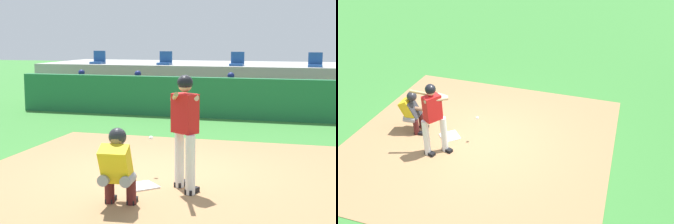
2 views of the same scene
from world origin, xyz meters
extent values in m
plane|color=#387A33|center=(0.00, 0.00, 0.00)|extent=(80.00, 80.00, 0.00)
cube|color=#9E754C|center=(0.00, 0.00, 0.01)|extent=(6.40, 6.40, 0.01)
cube|color=white|center=(0.00, -0.80, 0.02)|extent=(0.62, 0.62, 0.02)
cylinder|color=silver|center=(0.57, -0.65, 0.46)|extent=(0.15, 0.15, 0.92)
cylinder|color=silver|center=(0.83, -0.97, 0.46)|extent=(0.15, 0.15, 0.92)
cube|color=red|center=(0.70, -0.81, 1.22)|extent=(0.45, 0.40, 0.60)
sphere|color=tan|center=(0.70, -0.81, 1.65)|extent=(0.21, 0.21, 0.21)
sphere|color=black|center=(0.70, -0.81, 1.68)|extent=(0.24, 0.24, 0.24)
cylinder|color=tan|center=(0.48, -0.65, 1.43)|extent=(0.17, 0.27, 0.17)
cylinder|color=tan|center=(0.67, -0.71, 1.43)|extent=(0.52, 0.41, 0.18)
cylinder|color=tan|center=(0.58, -0.94, 1.48)|extent=(0.32, 0.82, 0.24)
cube|color=black|center=(0.59, -0.59, 0.04)|extent=(0.19, 0.28, 0.09)
cube|color=black|center=(0.85, -0.92, 0.04)|extent=(0.19, 0.28, 0.09)
cylinder|color=gray|center=(-0.17, -1.84, 0.42)|extent=(0.19, 0.33, 0.16)
cylinder|color=#4C1919|center=(-0.18, -1.69, 0.21)|extent=(0.14, 0.14, 0.42)
cube|color=black|center=(-0.19, -1.63, 0.04)|extent=(0.13, 0.25, 0.08)
cylinder|color=gray|center=(0.15, -1.81, 0.42)|extent=(0.19, 0.33, 0.16)
cylinder|color=#4C1919|center=(0.13, -1.66, 0.21)|extent=(0.14, 0.14, 0.42)
cube|color=black|center=(0.13, -1.60, 0.04)|extent=(0.13, 0.25, 0.08)
cube|color=gold|center=(-0.01, -1.87, 0.64)|extent=(0.43, 0.47, 0.57)
cube|color=#2D2D33|center=(-0.02, -1.75, 0.64)|extent=(0.40, 0.28, 0.45)
sphere|color=#996B4C|center=(-0.01, -1.79, 0.98)|extent=(0.21, 0.21, 0.21)
sphere|color=#232328|center=(-0.02, -1.77, 1.00)|extent=(0.25, 0.25, 0.25)
cylinder|color=#996B4C|center=(-0.07, -1.65, 0.64)|extent=(0.14, 0.46, 0.10)
ellipsoid|color=brown|center=(-0.13, -1.43, 0.64)|extent=(0.29, 0.14, 0.30)
sphere|color=white|center=(-0.09, -0.06, 0.65)|extent=(0.07, 0.07, 0.07)
cube|color=#1E6638|center=(0.00, 6.50, 0.60)|extent=(13.00, 0.30, 1.20)
cube|color=olive|center=(0.00, 7.50, 0.23)|extent=(11.80, 0.44, 0.45)
cylinder|color=#939399|center=(-5.11, 7.25, 0.49)|extent=(0.15, 0.40, 0.15)
cylinder|color=#939399|center=(-5.11, 7.05, 0.23)|extent=(0.13, 0.13, 0.45)
cube|color=maroon|center=(-5.11, 7.00, 0.04)|extent=(0.11, 0.24, 0.08)
cylinder|color=#939399|center=(-4.85, 7.25, 0.49)|extent=(0.15, 0.40, 0.15)
cylinder|color=#939399|center=(-4.85, 7.05, 0.23)|extent=(0.13, 0.13, 0.45)
cube|color=maroon|center=(-4.85, 7.00, 0.04)|extent=(0.11, 0.24, 0.08)
cube|color=gold|center=(-4.98, 7.47, 0.76)|extent=(0.36, 0.22, 0.54)
sphere|color=brown|center=(-4.98, 7.47, 1.15)|extent=(0.20, 0.20, 0.20)
sphere|color=navy|center=(-4.98, 7.47, 1.19)|extent=(0.22, 0.22, 0.22)
cylinder|color=brown|center=(-5.18, 7.33, 0.65)|extent=(0.09, 0.41, 0.22)
cylinder|color=brown|center=(-4.78, 7.33, 0.65)|extent=(0.09, 0.41, 0.22)
cylinder|color=#939399|center=(-3.10, 7.25, 0.49)|extent=(0.15, 0.40, 0.15)
cylinder|color=#939399|center=(-3.10, 7.05, 0.23)|extent=(0.13, 0.13, 0.45)
cube|color=maroon|center=(-3.10, 7.00, 0.04)|extent=(0.11, 0.24, 0.08)
cylinder|color=#939399|center=(-2.84, 7.25, 0.49)|extent=(0.15, 0.40, 0.15)
cylinder|color=#939399|center=(-2.84, 7.05, 0.23)|extent=(0.13, 0.13, 0.45)
cube|color=maroon|center=(-2.84, 7.00, 0.04)|extent=(0.11, 0.24, 0.08)
cube|color=gold|center=(-2.97, 7.47, 0.76)|extent=(0.36, 0.22, 0.54)
sphere|color=#996B4C|center=(-2.97, 7.47, 1.15)|extent=(0.20, 0.20, 0.20)
sphere|color=navy|center=(-2.97, 7.47, 1.19)|extent=(0.22, 0.22, 0.22)
cylinder|color=#996B4C|center=(-3.17, 7.33, 0.65)|extent=(0.09, 0.41, 0.22)
cylinder|color=#996B4C|center=(-2.77, 7.33, 0.65)|extent=(0.09, 0.41, 0.22)
cylinder|color=#939399|center=(-0.04, 7.25, 0.49)|extent=(0.15, 0.40, 0.15)
cylinder|color=#939399|center=(-0.04, 7.05, 0.23)|extent=(0.13, 0.13, 0.45)
cube|color=maroon|center=(-0.04, 7.00, 0.04)|extent=(0.11, 0.24, 0.08)
cylinder|color=#939399|center=(0.22, 7.25, 0.49)|extent=(0.15, 0.40, 0.15)
cylinder|color=#939399|center=(0.22, 7.05, 0.23)|extent=(0.13, 0.13, 0.45)
cube|color=maroon|center=(0.22, 7.00, 0.04)|extent=(0.11, 0.24, 0.08)
cube|color=gold|center=(0.09, 7.47, 0.76)|extent=(0.36, 0.22, 0.54)
sphere|color=brown|center=(0.09, 7.47, 1.15)|extent=(0.20, 0.20, 0.20)
sphere|color=navy|center=(0.09, 7.47, 1.19)|extent=(0.22, 0.22, 0.22)
cylinder|color=brown|center=(-0.11, 7.33, 0.65)|extent=(0.09, 0.41, 0.22)
cylinder|color=brown|center=(0.29, 7.33, 0.65)|extent=(0.09, 0.41, 0.22)
cube|color=#9E9E99|center=(0.00, 10.90, 0.70)|extent=(15.00, 4.40, 1.40)
cube|color=#1E478C|center=(-5.20, 9.30, 1.44)|extent=(0.46, 0.46, 0.08)
cube|color=#1E478C|center=(-5.20, 9.50, 1.68)|extent=(0.46, 0.06, 0.40)
cube|color=#1E478C|center=(-2.60, 9.30, 1.44)|extent=(0.46, 0.46, 0.08)
cube|color=#1E478C|center=(-2.60, 9.50, 1.68)|extent=(0.46, 0.06, 0.40)
cube|color=#1E478C|center=(0.00, 9.30, 1.44)|extent=(0.46, 0.46, 0.08)
cube|color=#1E478C|center=(0.00, 9.50, 1.68)|extent=(0.46, 0.06, 0.40)
cube|color=#1E478C|center=(2.60, 9.30, 1.44)|extent=(0.46, 0.46, 0.08)
cube|color=#1E478C|center=(2.60, 9.50, 1.68)|extent=(0.46, 0.06, 0.40)
camera|label=1|loc=(2.54, -8.17, 2.35)|focal=54.15mm
camera|label=2|loc=(7.46, 3.13, 5.48)|focal=41.84mm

